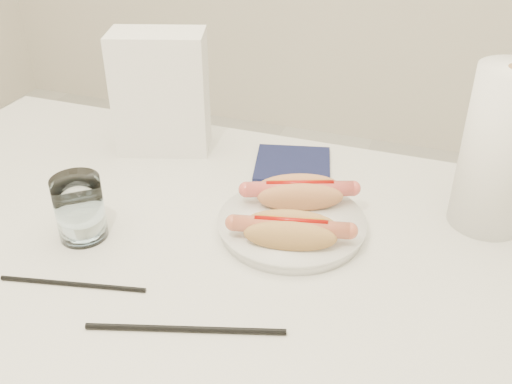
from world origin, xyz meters
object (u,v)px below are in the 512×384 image
(napkin_box, at_px, (161,93))
(plate, at_px, (292,226))
(hotdog_left, at_px, (300,193))
(paper_towel_roll, at_px, (501,150))
(water_glass, at_px, (80,208))
(table, at_px, (185,278))
(hotdog_right, at_px, (291,231))

(napkin_box, bearing_deg, plate, -49.26)
(hotdog_left, bearing_deg, paper_towel_roll, -5.59)
(water_glass, bearing_deg, table, 10.18)
(table, relative_size, water_glass, 12.25)
(hotdog_left, bearing_deg, plate, -107.71)
(napkin_box, xyz_separation_m, paper_towel_roll, (0.58, -0.06, 0.01))
(hotdog_right, bearing_deg, napkin_box, 130.76)
(plate, bearing_deg, hotdog_right, -75.36)
(hotdog_left, bearing_deg, table, -155.34)
(hotdog_left, distance_m, napkin_box, 0.34)
(water_glass, bearing_deg, hotdog_left, 30.33)
(table, height_order, paper_towel_roll, paper_towel_roll)
(plate, relative_size, water_glass, 2.20)
(hotdog_right, height_order, paper_towel_roll, paper_towel_roll)
(hotdog_right, distance_m, water_glass, 0.31)
(plate, height_order, hotdog_right, hotdog_right)
(table, height_order, plate, plate)
(plate, relative_size, hotdog_left, 1.32)
(table, xyz_separation_m, water_glass, (-0.15, -0.03, 0.11))
(paper_towel_roll, bearing_deg, plate, -155.32)
(water_glass, height_order, paper_towel_roll, paper_towel_roll)
(plate, distance_m, hotdog_right, 0.06)
(water_glass, bearing_deg, hotdog_right, 12.15)
(table, relative_size, napkin_box, 5.36)
(plate, bearing_deg, hotdog_left, 93.45)
(napkin_box, bearing_deg, hotdog_left, -42.38)
(plate, height_order, paper_towel_roll, paper_towel_roll)
(hotdog_right, bearing_deg, table, -178.87)
(plate, bearing_deg, paper_towel_roll, 24.68)
(table, xyz_separation_m, hotdog_right, (0.15, 0.04, 0.10))
(plate, xyz_separation_m, napkin_box, (-0.31, 0.18, 0.10))
(table, bearing_deg, hotdog_right, 14.03)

